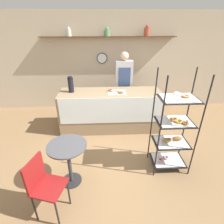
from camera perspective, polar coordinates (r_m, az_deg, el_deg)
name	(u,v)px	position (r m, az deg, el deg)	size (l,w,h in m)	color
ground_plane	(113,158)	(3.58, 0.33, -14.68)	(14.00, 14.00, 0.00)	olive
back_wall	(108,63)	(5.25, -1.15, 15.84)	(10.00, 0.30, 2.70)	beige
display_counter	(110,110)	(4.26, -0.49, 0.56)	(2.38, 0.74, 0.96)	#937A5B
pastry_rack	(173,131)	(3.12, 19.35, -5.73)	(0.64, 0.47, 1.78)	black
person_worker	(124,83)	(4.66, 3.84, 9.34)	(0.43, 0.23, 1.77)	#282833
cafe_table	(68,155)	(2.86, -14.12, -13.54)	(0.60, 0.60, 0.75)	#262628
cafe_chair	(43,182)	(2.57, -21.69, -20.47)	(0.47, 0.47, 0.90)	black
coffee_carafe	(71,84)	(4.12, -13.31, 8.79)	(0.12, 0.12, 0.38)	black
donut_tray_counter	(117,92)	(4.04, 1.48, 6.67)	(0.42, 0.30, 0.05)	silver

